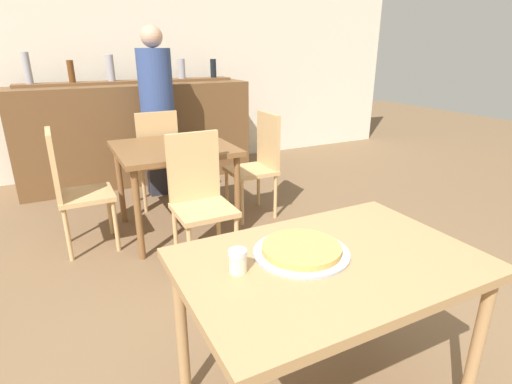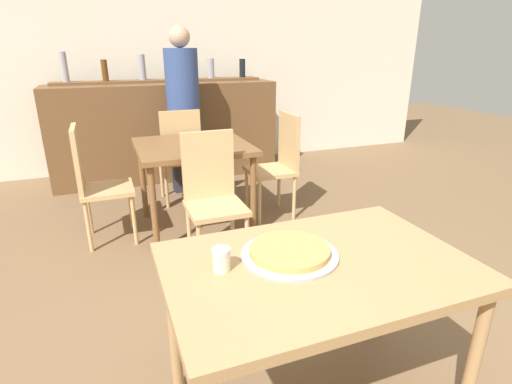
{
  "view_description": "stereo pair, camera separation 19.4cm",
  "coord_description": "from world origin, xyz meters",
  "px_view_note": "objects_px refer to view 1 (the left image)",
  "views": [
    {
      "loc": [
        -0.87,
        -1.07,
        1.51
      ],
      "look_at": [
        -0.04,
        0.55,
        0.85
      ],
      "focal_mm": 28.0,
      "sensor_mm": 36.0,
      "label": 1
    },
    {
      "loc": [
        -0.69,
        -1.15,
        1.51
      ],
      "look_at": [
        -0.04,
        0.55,
        0.85
      ],
      "focal_mm": 28.0,
      "sensor_mm": 36.0,
      "label": 2
    }
  ],
  "objects_px": {
    "chair_far_side_right": "(259,159)",
    "person_standing": "(157,107)",
    "chair_far_side_front": "(199,193)",
    "chair_far_side_left": "(71,185)",
    "chair_far_side_back": "(157,154)",
    "pizza_tray": "(301,250)",
    "cheese_shaker": "(238,261)"
  },
  "relations": [
    {
      "from": "chair_far_side_front",
      "to": "chair_far_side_right",
      "type": "distance_m",
      "value": 1.0
    },
    {
      "from": "pizza_tray",
      "to": "person_standing",
      "type": "distance_m",
      "value": 3.0
    },
    {
      "from": "chair_far_side_front",
      "to": "cheese_shaker",
      "type": "xyz_separation_m",
      "value": [
        -0.33,
        -1.4,
        0.25
      ]
    },
    {
      "from": "chair_far_side_right",
      "to": "cheese_shaker",
      "type": "xyz_separation_m",
      "value": [
        -1.13,
        -2.0,
        0.25
      ]
    },
    {
      "from": "chair_far_side_right",
      "to": "cheese_shaker",
      "type": "distance_m",
      "value": 2.31
    },
    {
      "from": "chair_far_side_back",
      "to": "person_standing",
      "type": "distance_m",
      "value": 0.57
    },
    {
      "from": "chair_far_side_left",
      "to": "person_standing",
      "type": "distance_m",
      "value": 1.42
    },
    {
      "from": "chair_far_side_back",
      "to": "chair_far_side_right",
      "type": "bearing_deg",
      "value": 142.6
    },
    {
      "from": "pizza_tray",
      "to": "cheese_shaker",
      "type": "relative_size",
      "value": 4.35
    },
    {
      "from": "chair_far_side_right",
      "to": "person_standing",
      "type": "bearing_deg",
      "value": -146.43
    },
    {
      "from": "chair_far_side_left",
      "to": "person_standing",
      "type": "xyz_separation_m",
      "value": [
        0.93,
        0.99,
        0.39
      ]
    },
    {
      "from": "chair_far_side_right",
      "to": "cheese_shaker",
      "type": "relative_size",
      "value": 10.93
    },
    {
      "from": "chair_far_side_front",
      "to": "chair_far_side_right",
      "type": "height_order",
      "value": "same"
    },
    {
      "from": "chair_far_side_front",
      "to": "chair_far_side_left",
      "type": "relative_size",
      "value": 1.0
    },
    {
      "from": "chair_far_side_back",
      "to": "person_standing",
      "type": "relative_size",
      "value": 0.56
    },
    {
      "from": "chair_far_side_left",
      "to": "cheese_shaker",
      "type": "relative_size",
      "value": 10.93
    },
    {
      "from": "chair_far_side_back",
      "to": "person_standing",
      "type": "bearing_deg",
      "value": -109.18
    },
    {
      "from": "chair_far_side_right",
      "to": "pizza_tray",
      "type": "height_order",
      "value": "chair_far_side_right"
    },
    {
      "from": "chair_far_side_back",
      "to": "cheese_shaker",
      "type": "distance_m",
      "value": 2.64
    },
    {
      "from": "chair_far_side_front",
      "to": "cheese_shaker",
      "type": "relative_size",
      "value": 10.93
    },
    {
      "from": "cheese_shaker",
      "to": "person_standing",
      "type": "bearing_deg",
      "value": 81.14
    },
    {
      "from": "chair_far_side_left",
      "to": "pizza_tray",
      "type": "height_order",
      "value": "chair_far_side_left"
    },
    {
      "from": "pizza_tray",
      "to": "cheese_shaker",
      "type": "bearing_deg",
      "value": -178.73
    },
    {
      "from": "chair_far_side_left",
      "to": "person_standing",
      "type": "bearing_deg",
      "value": -43.06
    },
    {
      "from": "cheese_shaker",
      "to": "person_standing",
      "type": "distance_m",
      "value": 3.04
    },
    {
      "from": "chair_far_side_left",
      "to": "cheese_shaker",
      "type": "bearing_deg",
      "value": -167.04
    },
    {
      "from": "chair_far_side_right",
      "to": "chair_far_side_back",
      "type": "bearing_deg",
      "value": -127.4
    },
    {
      "from": "chair_far_side_left",
      "to": "pizza_tray",
      "type": "relative_size",
      "value": 2.51
    },
    {
      "from": "chair_far_side_back",
      "to": "chair_far_side_left",
      "type": "xyz_separation_m",
      "value": [
        -0.79,
        -0.61,
        0.0
      ]
    },
    {
      "from": "chair_far_side_front",
      "to": "chair_far_side_back",
      "type": "xyz_separation_m",
      "value": [
        -0.0,
        1.21,
        0.0
      ]
    },
    {
      "from": "chair_far_side_front",
      "to": "chair_far_side_back",
      "type": "relative_size",
      "value": 1.0
    },
    {
      "from": "chair_far_side_front",
      "to": "chair_far_side_back",
      "type": "distance_m",
      "value": 1.21
    }
  ]
}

